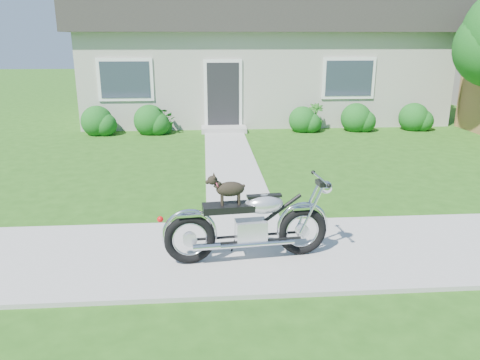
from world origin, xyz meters
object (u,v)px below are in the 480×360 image
at_px(potted_plant_right, 315,117).
at_px(motorcycle_with_dog, 250,222).
at_px(house, 260,57).
at_px(potted_plant_left, 166,120).

height_order(potted_plant_right, motorcycle_with_dog, motorcycle_with_dog).
height_order(house, potted_plant_left, house).
bearing_deg(potted_plant_right, house, 111.74).
relative_size(potted_plant_right, motorcycle_with_dog, 0.39).
xyz_separation_m(potted_plant_left, potted_plant_right, (4.64, 0.00, 0.03)).
bearing_deg(potted_plant_right, potted_plant_left, 180.00).
bearing_deg(potted_plant_left, potted_plant_right, 0.00).
height_order(potted_plant_left, potted_plant_right, potted_plant_right).
relative_size(potted_plant_left, potted_plant_right, 0.93).
bearing_deg(house, motorcycle_with_dog, -97.14).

